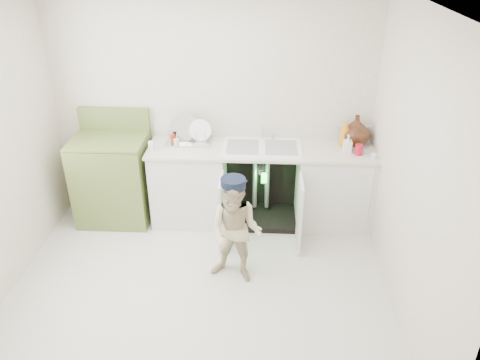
% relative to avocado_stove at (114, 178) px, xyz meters
% --- Properties ---
extents(ground, '(3.50, 3.50, 0.00)m').
position_rel_avocado_stove_xyz_m(ground, '(1.10, -1.18, -0.51)').
color(ground, beige).
rests_on(ground, ground).
extents(room_shell, '(6.00, 5.50, 1.26)m').
position_rel_avocado_stove_xyz_m(room_shell, '(1.10, -1.18, 0.74)').
color(room_shell, '#BEB5A3').
rests_on(room_shell, ground).
extents(counter_run, '(2.44, 1.02, 1.23)m').
position_rel_avocado_stove_xyz_m(counter_run, '(1.68, 0.03, -0.03)').
color(counter_run, silver).
rests_on(counter_run, ground).
extents(avocado_stove, '(0.79, 0.65, 1.23)m').
position_rel_avocado_stove_xyz_m(avocado_stove, '(0.00, 0.00, 0.00)').
color(avocado_stove, '#5B7232').
rests_on(avocado_stove, ground).
extents(repair_worker, '(0.60, 0.97, 1.07)m').
position_rel_avocado_stove_xyz_m(repair_worker, '(1.43, -1.03, 0.03)').
color(repair_worker, '#CBB992').
rests_on(repair_worker, ground).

